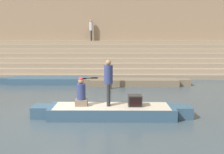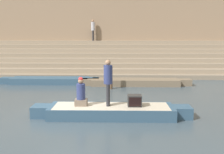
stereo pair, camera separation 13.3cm
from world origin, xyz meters
name	(u,v)px [view 1 (the left image)]	position (x,y,z in m)	size (l,w,h in m)	color
ground_plane	(67,116)	(0.00, 0.00, 0.00)	(120.00, 120.00, 0.00)	#3D4C56
ghat_steps	(92,61)	(0.00, 11.52, 0.89)	(36.00, 5.32, 2.53)	gray
back_wall	(94,28)	(0.00, 14.00, 3.58)	(34.20, 1.28, 7.22)	#937A60
rowboat_main	(112,111)	(1.70, -0.08, 0.23)	(5.94, 1.39, 0.43)	#33516B
person_standing	(108,79)	(1.58, -0.01, 1.42)	(0.32, 0.32, 1.72)	#28282D
person_rowing	(81,94)	(0.57, -0.04, 0.87)	(0.45, 0.35, 1.08)	#756656
tv_set	(135,100)	(2.57, -0.06, 0.63)	(0.52, 0.44, 0.42)	#2D2D2D
moored_boat_shore	(49,80)	(-2.33, 6.58, 0.21)	(6.19, 1.15, 0.38)	#33516B
moored_boat_distant	(134,82)	(2.99, 6.14, 0.21)	(6.75, 1.15, 0.38)	#756651
mooring_post	(110,78)	(1.55, 5.03, 0.63)	(0.19, 0.19, 1.27)	brown
person_on_steps	(91,28)	(-0.19, 13.07, 3.57)	(0.31, 0.31, 1.78)	#28282D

